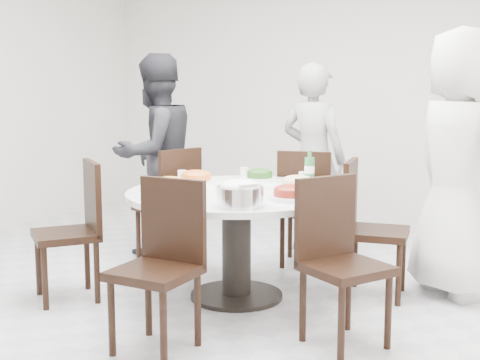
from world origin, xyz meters
The scene contains 22 objects.
floor centered at (0.00, 0.00, 0.00)m, with size 6.00×6.00×0.01m, color silver.
wall_back centered at (0.00, 3.00, 1.40)m, with size 6.00×0.01×2.80m, color silver.
dining_table centered at (0.12, 0.22, 0.38)m, with size 1.50×1.50×0.75m, color white.
chair_ne centered at (0.95, 0.72, 0.47)m, with size 0.42×0.42×0.95m, color black.
chair_n centered at (0.20, 1.24, 0.47)m, with size 0.42×0.42×0.95m, color black.
chair_nw centered at (-0.87, 0.80, 0.47)m, with size 0.42×0.42×0.95m, color black.
chair_sw centered at (-0.89, -0.37, 0.47)m, with size 0.42×0.42×0.95m, color black.
chair_s centered at (0.17, -0.80, 0.47)m, with size 0.42×0.42×0.95m, color black.
chair_se centered at (1.06, -0.22, 0.47)m, with size 0.42×0.42×0.95m, color black.
diner_right centered at (1.42, 1.04, 0.93)m, with size 0.91×0.59×1.86m, color silver.
diner_middle centered at (0.07, 1.67, 0.82)m, with size 0.60×0.39×1.64m, color black.
diner_left centered at (-1.11, 0.99, 0.86)m, with size 0.84×0.65×1.72m, color black.
dish_greens centered at (0.04, 0.72, 0.78)m, with size 0.24×0.24×0.06m, color white.
dish_pale centered at (0.45, 0.49, 0.79)m, with size 0.28×0.28×0.08m, color white.
dish_orange centered at (-0.31, 0.38, 0.79)m, with size 0.28×0.28×0.08m, color white.
dish_redbrown centered at (0.58, 0.09, 0.78)m, with size 0.28×0.28×0.07m, color white.
dish_tofu centered at (-0.29, 0.02, 0.79)m, with size 0.27×0.27×0.07m, color white.
rice_bowl centered at (0.40, -0.25, 0.81)m, with size 0.28×0.28×0.12m, color silver.
soup_bowl centered at (-0.15, -0.24, 0.79)m, with size 0.25×0.25×0.08m, color white.
beverage_bottle centered at (0.43, 0.75, 0.87)m, with size 0.07×0.07×0.25m, color #2B6D38.
tea_cups centered at (0.16, 0.85, 0.79)m, with size 0.07×0.07×0.08m, color white.
chopsticks centered at (0.10, 0.87, 0.76)m, with size 0.24×0.04×0.01m, color tan, non-canonical shape.
Camera 1 is at (2.29, -3.69, 1.50)m, focal length 50.00 mm.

